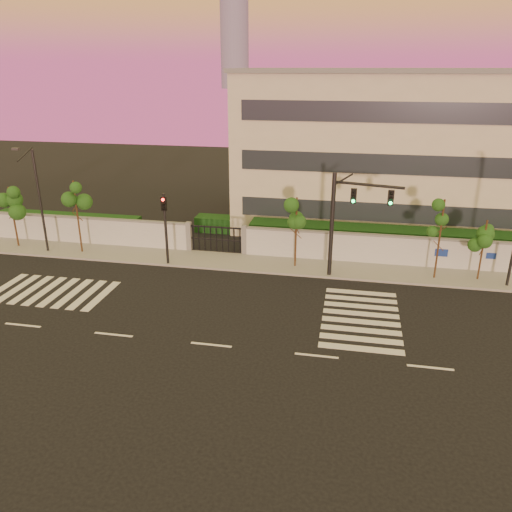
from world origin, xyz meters
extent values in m
plane|color=black|center=(0.00, 0.00, 0.00)|extent=(120.00, 120.00, 0.00)
cube|color=gray|center=(0.00, 10.50, 0.07)|extent=(60.00, 3.00, 0.15)
cube|color=#B1B3B8|center=(-17.50, 12.00, 1.00)|extent=(25.00, 0.30, 2.00)
cube|color=slate|center=(-17.50, 12.00, 2.06)|extent=(25.00, 0.36, 0.12)
cube|color=#B1B3B8|center=(14.50, 12.00, 1.00)|extent=(31.00, 0.30, 2.00)
cube|color=slate|center=(14.50, 12.00, 2.06)|extent=(31.00, 0.36, 0.12)
cube|color=slate|center=(-5.00, 12.00, 1.10)|extent=(0.35, 0.35, 2.20)
cube|color=slate|center=(-1.00, 12.00, 1.10)|extent=(0.35, 0.35, 2.20)
cube|color=black|center=(9.00, 14.50, 0.90)|extent=(20.00, 2.00, 1.80)
cube|color=black|center=(-16.00, 14.50, 0.70)|extent=(12.00, 1.80, 1.40)
cube|color=black|center=(-3.00, 17.00, 0.60)|extent=(6.00, 1.50, 1.20)
cube|color=beige|center=(9.00, 22.00, 6.00)|extent=(24.00, 12.00, 12.00)
cube|color=#262D38|center=(9.00, 15.98, 2.50)|extent=(22.00, 0.08, 1.40)
cube|color=#262D38|center=(9.00, 15.98, 6.00)|extent=(22.00, 0.08, 1.40)
cube|color=#262D38|center=(9.00, 15.98, 9.50)|extent=(22.00, 0.08, 1.40)
cube|color=slate|center=(9.00, 22.00, 12.10)|extent=(24.40, 12.40, 0.30)
cube|color=silver|center=(-14.00, 4.00, 0.01)|extent=(0.50, 4.00, 0.02)
cube|color=silver|center=(-13.10, 4.00, 0.01)|extent=(0.50, 4.00, 0.02)
cube|color=silver|center=(-12.20, 4.00, 0.01)|extent=(0.50, 4.00, 0.02)
cube|color=silver|center=(-11.30, 4.00, 0.01)|extent=(0.50, 4.00, 0.02)
cube|color=silver|center=(-10.40, 4.00, 0.01)|extent=(0.50, 4.00, 0.02)
cube|color=silver|center=(-9.50, 4.00, 0.01)|extent=(0.50, 4.00, 0.02)
cube|color=silver|center=(-8.60, 4.00, 0.01)|extent=(0.50, 4.00, 0.02)
cube|color=silver|center=(-7.70, 4.00, 0.01)|extent=(0.50, 4.00, 0.02)
cube|color=silver|center=(7.00, 1.00, 0.01)|extent=(4.00, 0.50, 0.02)
cube|color=silver|center=(7.00, 1.90, 0.01)|extent=(4.00, 0.50, 0.02)
cube|color=silver|center=(7.00, 2.80, 0.01)|extent=(4.00, 0.50, 0.02)
cube|color=silver|center=(7.00, 3.70, 0.01)|extent=(4.00, 0.50, 0.02)
cube|color=silver|center=(7.00, 4.60, 0.01)|extent=(4.00, 0.50, 0.02)
cube|color=silver|center=(7.00, 5.50, 0.01)|extent=(4.00, 0.50, 0.02)
cube|color=silver|center=(7.00, 6.40, 0.01)|extent=(4.00, 0.50, 0.02)
cube|color=silver|center=(7.00, 7.30, 0.01)|extent=(4.00, 0.50, 0.02)
cube|color=silver|center=(-10.00, 0.00, 0.01)|extent=(2.00, 0.15, 0.01)
cube|color=silver|center=(-5.00, 0.00, 0.01)|extent=(2.00, 0.15, 0.01)
cube|color=silver|center=(0.00, 0.00, 0.01)|extent=(2.00, 0.15, 0.01)
cube|color=silver|center=(5.00, 0.00, 0.01)|extent=(2.00, 0.15, 0.01)
cube|color=silver|center=(10.00, 0.00, 0.01)|extent=(2.00, 0.15, 0.01)
cylinder|color=#382314|center=(-17.54, 10.44, 2.25)|extent=(0.13, 0.13, 4.50)
sphere|color=#1D4513|center=(-17.54, 10.44, 3.60)|extent=(1.18, 1.18, 1.18)
sphere|color=#1D4513|center=(-17.16, 10.65, 2.92)|extent=(0.90, 0.90, 0.90)
sphere|color=#1D4513|center=(-17.86, 10.28, 3.15)|extent=(0.86, 0.86, 0.86)
cylinder|color=#382314|center=(-12.36, 10.22, 2.61)|extent=(0.12, 0.12, 5.22)
sphere|color=#1D4513|center=(-12.36, 10.22, 4.17)|extent=(1.12, 1.12, 1.12)
sphere|color=#1D4513|center=(-12.01, 10.42, 3.39)|extent=(0.85, 0.85, 0.85)
sphere|color=#1D4513|center=(-12.67, 10.07, 3.65)|extent=(0.81, 0.81, 0.81)
cylinder|color=#382314|center=(2.74, 10.42, 2.37)|extent=(0.13, 0.13, 4.74)
sphere|color=#1D4513|center=(2.74, 10.42, 3.79)|extent=(1.15, 1.15, 1.15)
sphere|color=#1D4513|center=(3.11, 10.63, 3.08)|extent=(0.88, 0.88, 0.88)
sphere|color=#1D4513|center=(2.43, 10.27, 3.32)|extent=(0.83, 0.83, 0.83)
cylinder|color=#382314|center=(11.46, 10.13, 2.56)|extent=(0.11, 0.11, 5.12)
sphere|color=#1D4513|center=(11.46, 10.13, 4.09)|extent=(1.03, 1.03, 1.03)
sphere|color=#1D4513|center=(11.78, 10.32, 3.33)|extent=(0.79, 0.79, 0.79)
sphere|color=#1D4513|center=(11.17, 9.99, 3.58)|extent=(0.75, 0.75, 0.75)
cylinder|color=#382314|center=(14.04, 10.40, 1.96)|extent=(0.11, 0.11, 3.92)
sphere|color=#1D4513|center=(14.04, 10.40, 3.13)|extent=(0.99, 0.99, 0.99)
sphere|color=#1D4513|center=(14.36, 10.58, 2.55)|extent=(0.76, 0.76, 0.76)
sphere|color=#1D4513|center=(13.77, 10.26, 2.74)|extent=(0.72, 0.72, 0.72)
cylinder|color=black|center=(5.03, 9.36, 3.30)|extent=(0.26, 0.26, 6.59)
cylinder|color=black|center=(7.05, 9.36, 5.96)|extent=(3.97, 1.12, 0.17)
cube|color=black|center=(6.20, 9.31, 5.27)|extent=(0.37, 0.19, 0.96)
sphere|color=#0CF259|center=(6.20, 9.20, 4.97)|extent=(0.21, 0.21, 0.21)
cube|color=black|center=(8.33, 9.31, 5.27)|extent=(0.37, 0.19, 0.96)
sphere|color=#0CF259|center=(8.33, 9.20, 4.97)|extent=(0.21, 0.21, 0.21)
cylinder|color=black|center=(-5.60, 9.25, 2.44)|extent=(0.17, 0.17, 4.89)
cube|color=black|center=(-5.60, 9.20, 4.24)|extent=(0.38, 0.20, 0.98)
sphere|color=red|center=(-5.60, 9.09, 4.54)|extent=(0.22, 0.22, 0.22)
cylinder|color=black|center=(-14.84, 9.91, 3.63)|extent=(0.16, 0.16, 7.26)
cylinder|color=black|center=(-14.84, 9.10, 7.08)|extent=(0.09, 1.74, 0.71)
cube|color=#3F3F44|center=(-14.84, 8.28, 7.54)|extent=(0.45, 0.23, 0.14)
camera|label=1|loc=(6.05, -19.86, 12.43)|focal=35.00mm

